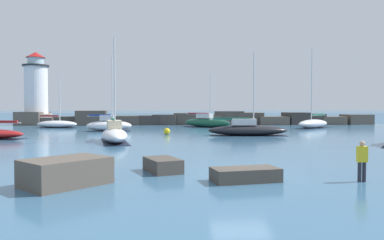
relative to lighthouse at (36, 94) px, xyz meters
name	(u,v)px	position (x,y,z in m)	size (l,w,h in m)	color
ground_plane	(241,174)	(24.62, -45.42, -4.93)	(600.00, 600.00, 0.00)	#3D6B8E
open_sea_beyond	(181,116)	(24.62, 60.14, -4.92)	(400.00, 116.00, 0.01)	#2D5B7F
breakwater_jetty	(192,119)	(24.95, -0.01, -4.05)	(57.38, 7.24, 2.28)	brown
lighthouse	(36,94)	(0.00, 0.00, 0.00)	(4.79, 4.79, 11.62)	gray
foreground_rocks	(120,171)	(19.72, -46.88, -4.51)	(9.70, 5.48, 0.98)	#4C443D
sailboat_moored_0	(114,134)	(17.01, -30.38, -4.28)	(3.49, 7.62, 8.39)	white
sailboat_moored_2	(207,122)	(26.54, -8.88, -4.20)	(6.92, 6.78, 7.56)	#195138
sailboat_moored_3	(109,125)	(14.23, -16.39, -4.21)	(5.45, 2.50, 8.69)	white
sailboat_moored_4	(57,124)	(5.90, -8.89, -4.41)	(6.01, 3.28, 7.09)	white
sailboat_moored_5	(313,123)	(40.70, -11.76, -4.29)	(6.33, 5.71, 10.74)	silver
sailboat_moored_6	(247,129)	(29.18, -24.27, -4.32)	(8.00, 2.76, 8.28)	black
mooring_buoy_orange_near	(167,131)	(21.17, -22.54, -4.59)	(0.68, 0.68, 0.88)	yellow
person_on_rocks	(362,159)	(28.90, -47.34, -4.07)	(0.36, 0.22, 1.56)	#282833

